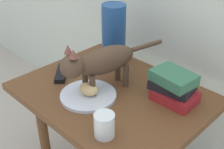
{
  "coord_description": "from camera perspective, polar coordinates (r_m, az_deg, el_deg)",
  "views": [
    {
      "loc": [
        0.71,
        -0.71,
        1.22
      ],
      "look_at": [
        0.0,
        0.0,
        0.63
      ],
      "focal_mm": 46.94,
      "sensor_mm": 36.0,
      "label": 1
    }
  ],
  "objects": [
    {
      "name": "bread_roll",
      "position": [
        1.15,
        -4.58,
        -2.85
      ],
      "size": [
        0.09,
        0.08,
        0.05
      ],
      "primitive_type": "ellipsoid",
      "rotation": [
        0.0,
        0.0,
        0.22
      ],
      "color": "#E0BC7A",
      "rests_on": "plate"
    },
    {
      "name": "green_vase",
      "position": [
        1.37,
        0.34,
        7.82
      ],
      "size": [
        0.11,
        0.11,
        0.28
      ],
      "primitive_type": "cylinder",
      "color": "navy",
      "rests_on": "side_table"
    },
    {
      "name": "tv_remote",
      "position": [
        1.33,
        -9.81,
        0.27
      ],
      "size": [
        0.14,
        0.14,
        0.02
      ],
      "primitive_type": "cube",
      "rotation": [
        0.0,
        0.0,
        -0.77
      ],
      "color": "black",
      "rests_on": "side_table"
    },
    {
      "name": "cat",
      "position": [
        1.15,
        -2.32,
        2.48
      ],
      "size": [
        0.15,
        0.47,
        0.23
      ],
      "color": "#4C3828",
      "rests_on": "side_table"
    },
    {
      "name": "side_table",
      "position": [
        1.25,
        0.0,
        -6.25
      ],
      "size": [
        0.76,
        0.58,
        0.55
      ],
      "color": "brown",
      "rests_on": "ground"
    },
    {
      "name": "plate",
      "position": [
        1.17,
        -4.65,
        -4.06
      ],
      "size": [
        0.22,
        0.22,
        0.01
      ],
      "primitive_type": "cylinder",
      "color": "silver",
      "rests_on": "side_table"
    },
    {
      "name": "candle_jar",
      "position": [
        0.97,
        -1.49,
        -10.04
      ],
      "size": [
        0.07,
        0.07,
        0.08
      ],
      "color": "silver",
      "rests_on": "side_table"
    },
    {
      "name": "book_stack",
      "position": [
        1.15,
        11.93,
        -2.34
      ],
      "size": [
        0.19,
        0.14,
        0.12
      ],
      "color": "maroon",
      "rests_on": "side_table"
    }
  ]
}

